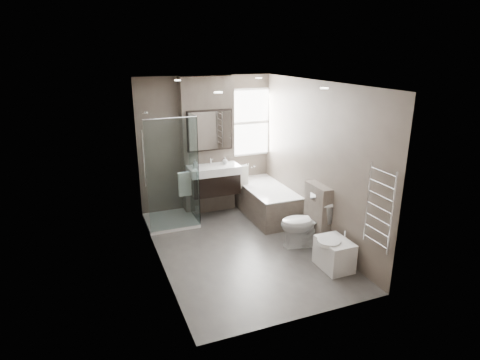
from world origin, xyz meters
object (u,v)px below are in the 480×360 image
vanity (214,179)px  bathtub (266,200)px  toilet (304,223)px  bidet (334,253)px

vanity → bathtub: bearing=-19.4°
bathtub → toilet: bearing=-88.1°
toilet → bathtub: bearing=-165.7°
bathtub → toilet: toilet is taller
bathtub → toilet: size_ratio=2.05×
bathtub → vanity: bearing=160.6°
bathtub → bidet: size_ratio=2.83×
vanity → bidet: size_ratio=1.68×
toilet → bidet: size_ratio=1.38×
vanity → toilet: size_ratio=1.22×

